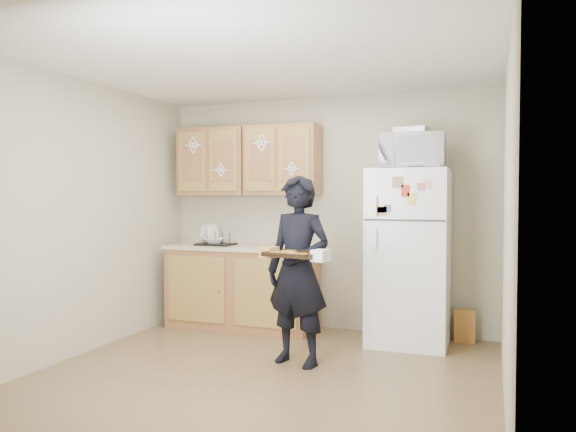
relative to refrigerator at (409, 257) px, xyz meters
The scene contains 22 objects.
floor 1.92m from the refrigerator, 123.60° to the right, with size 3.60×3.60×0.00m, color brown.
ceiling 2.38m from the refrigerator, 123.60° to the right, with size 3.60×3.60×0.00m, color silver.
wall_back 1.10m from the refrigerator, 158.72° to the left, with size 3.60×0.04×2.50m, color #ABA48A.
wall_front 3.39m from the refrigerator, 106.39° to the right, with size 3.60×0.04×2.50m, color #ABA48A.
wall_left 3.13m from the refrigerator, 152.53° to the right, with size 0.04×3.60×2.50m, color #ABA48A.
wall_right 1.71m from the refrigerator, 59.27° to the right, with size 0.04×3.60×2.50m, color #ABA48A.
refrigerator is the anchor object (origin of this frame).
base_cabinet 1.85m from the refrigerator, behind, with size 1.60×0.60×0.86m, color brown.
countertop 1.80m from the refrigerator, behind, with size 1.64×0.64×0.04m, color #BDAC91.
upper_cab_left 2.41m from the refrigerator, behind, with size 0.80×0.33×0.75m, color brown.
upper_cab_right 1.70m from the refrigerator, behind, with size 0.80×0.33×0.75m, color brown.
cereal_box 0.89m from the refrigerator, 24.99° to the left, with size 0.20×0.07×0.32m, color gold.
person 1.28m from the refrigerator, 128.38° to the right, with size 0.59×0.39×1.61m, color black.
baking_tray 1.49m from the refrigerator, 119.29° to the right, with size 0.43×0.31×0.04m, color black.
pizza_front_left 1.59m from the refrigerator, 122.03° to the right, with size 0.14×0.14×0.02m, color orange.
pizza_front_right 1.53m from the refrigerator, 114.94° to the right, with size 0.14×0.14×0.02m, color orange.
pizza_back_left 1.45m from the refrigerator, 123.88° to the right, with size 0.14×0.14×0.02m, color orange.
microwave 1.02m from the refrigerator, 55.76° to the right, with size 0.60×0.41×0.33m, color white.
foil_pan 1.22m from the refrigerator, 41.49° to the right, with size 0.31×0.21×0.07m, color silver.
dish_rack 2.11m from the refrigerator, behind, with size 0.39×0.29×0.16m, color black.
bowl 2.12m from the refrigerator, behind, with size 0.24×0.24×0.06m, color silver.
soap_bottle 1.31m from the refrigerator, behind, with size 0.08×0.08×0.17m, color white.
Camera 1 is at (1.71, -4.07, 1.44)m, focal length 35.00 mm.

